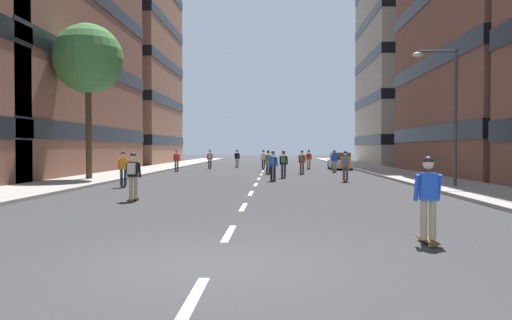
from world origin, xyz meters
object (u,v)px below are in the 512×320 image
(skater_8, at_px, (268,161))
(skater_9, at_px, (237,158))
(skater_5, at_px, (123,167))
(skater_6, at_px, (345,164))
(skater_13, at_px, (263,158))
(skater_1, at_px, (302,161))
(streetlamp_right, at_px, (448,102))
(skater_10, at_px, (428,195))
(parked_car_near, at_px, (340,162))
(skater_7, at_px, (210,158))
(skater_4, at_px, (283,162))
(skater_2, at_px, (133,173))
(skater_11, at_px, (309,158))
(street_tree_near, at_px, (88,59))
(skater_12, at_px, (177,160))
(skater_3, at_px, (334,160))
(skater_0, at_px, (273,164))

(skater_8, bearing_deg, skater_9, 104.59)
(skater_5, distance_m, skater_6, 12.31)
(skater_6, height_order, skater_13, same)
(skater_1, distance_m, skater_13, 9.13)
(streetlamp_right, xyz_separation_m, skater_13, (-9.31, 21.10, -3.15))
(skater_1, height_order, skater_10, same)
(skater_1, relative_size, skater_8, 1.00)
(parked_car_near, distance_m, skater_7, 11.97)
(streetlamp_right, relative_size, skater_5, 3.65)
(skater_1, xyz_separation_m, skater_5, (-9.41, -12.39, -0.03))
(skater_4, relative_size, skater_7, 1.00)
(skater_2, distance_m, skater_5, 6.66)
(skater_2, distance_m, skater_6, 14.08)
(skater_9, bearing_deg, streetlamp_right, -64.32)
(skater_5, bearing_deg, skater_6, 21.10)
(parked_car_near, relative_size, skater_11, 2.47)
(skater_6, bearing_deg, streetlamp_right, -47.09)
(skater_2, bearing_deg, street_tree_near, 117.88)
(skater_5, xyz_separation_m, skater_12, (-0.64, 16.24, 0.00))
(skater_12, bearing_deg, skater_7, 70.30)
(skater_10, bearing_deg, streetlamp_right, 69.79)
(skater_2, xyz_separation_m, skater_3, (9.83, 21.61, -0.03))
(skater_9, height_order, skater_13, same)
(skater_11, relative_size, skater_13, 1.00)
(skater_5, bearing_deg, skater_3, 51.71)
(parked_car_near, height_order, skater_9, skater_9)
(skater_3, xyz_separation_m, skater_4, (-4.14, -7.61, 0.03))
(skater_9, bearing_deg, parked_car_near, -22.22)
(skater_10, relative_size, skater_13, 1.00)
(streetlamp_right, bearing_deg, skater_1, 116.67)
(skater_4, height_order, skater_13, same)
(skater_2, bearing_deg, skater_5, 110.21)
(skater_3, xyz_separation_m, skater_10, (-1.56, -29.33, 0.00))
(skater_5, bearing_deg, skater_0, 32.95)
(skater_2, xyz_separation_m, skater_8, (4.64, 18.60, 0.00))
(street_tree_near, distance_m, skater_4, 13.41)
(skater_3, height_order, skater_5, same)
(skater_9, height_order, skater_11, same)
(skater_2, height_order, skater_6, same)
(street_tree_near, distance_m, skater_13, 19.95)
(street_tree_near, relative_size, skater_5, 5.12)
(street_tree_near, xyz_separation_m, skater_10, (14.15, -18.82, -6.18))
(skater_2, bearing_deg, skater_11, 73.37)
(streetlamp_right, height_order, skater_6, streetlamp_right)
(skater_1, height_order, skater_12, same)
(parked_car_near, bearing_deg, skater_5, -122.36)
(street_tree_near, relative_size, streetlamp_right, 1.40)
(skater_7, distance_m, skater_13, 5.08)
(skater_5, height_order, skater_8, same)
(skater_8, bearing_deg, skater_13, 93.70)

